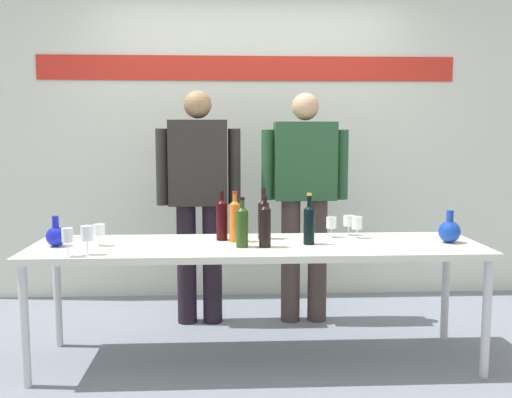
# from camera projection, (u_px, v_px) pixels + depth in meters

# --- Properties ---
(ground_plane) EXTENTS (10.00, 10.00, 0.00)m
(ground_plane) POSITION_uv_depth(u_px,v_px,m) (257.00, 360.00, 3.51)
(ground_plane) COLOR slate
(back_wall) EXTENTS (4.92, 0.11, 3.00)m
(back_wall) POSITION_uv_depth(u_px,v_px,m) (248.00, 120.00, 4.81)
(back_wall) COLOR silver
(back_wall) RESTS_ON ground
(display_table) EXTENTS (2.69, 0.71, 0.73)m
(display_table) POSITION_uv_depth(u_px,v_px,m) (257.00, 252.00, 3.43)
(display_table) COLOR silver
(display_table) RESTS_ON ground
(decanter_blue_left) EXTENTS (0.12, 0.12, 0.18)m
(decanter_blue_left) POSITION_uv_depth(u_px,v_px,m) (56.00, 236.00, 3.35)
(decanter_blue_left) COLOR #151CB3
(decanter_blue_left) RESTS_ON display_table
(decanter_blue_right) EXTENTS (0.13, 0.13, 0.20)m
(decanter_blue_right) POSITION_uv_depth(u_px,v_px,m) (449.00, 231.00, 3.46)
(decanter_blue_right) COLOR #14379C
(decanter_blue_right) RESTS_ON display_table
(presenter_left) EXTENTS (0.61, 0.22, 1.69)m
(presenter_left) POSITION_uv_depth(u_px,v_px,m) (199.00, 192.00, 4.11)
(presenter_left) COLOR black
(presenter_left) RESTS_ON ground
(presenter_right) EXTENTS (0.63, 0.22, 1.68)m
(presenter_right) POSITION_uv_depth(u_px,v_px,m) (305.00, 191.00, 4.15)
(presenter_right) COLOR #40342F
(presenter_right) RESTS_ON ground
(wine_bottle_0) EXTENTS (0.07, 0.07, 0.32)m
(wine_bottle_0) POSITION_uv_depth(u_px,v_px,m) (222.00, 218.00, 3.53)
(wine_bottle_0) COLOR black
(wine_bottle_0) RESTS_ON display_table
(wine_bottle_1) EXTENTS (0.07, 0.07, 0.29)m
(wine_bottle_1) POSITION_uv_depth(u_px,v_px,m) (242.00, 225.00, 3.32)
(wine_bottle_1) COLOR #223F14
(wine_bottle_1) RESTS_ON display_table
(wine_bottle_2) EXTENTS (0.07, 0.07, 0.32)m
(wine_bottle_2) POSITION_uv_depth(u_px,v_px,m) (264.00, 217.00, 3.58)
(wine_bottle_2) COLOR black
(wine_bottle_2) RESTS_ON display_table
(wine_bottle_3) EXTENTS (0.07, 0.07, 0.31)m
(wine_bottle_3) POSITION_uv_depth(u_px,v_px,m) (265.00, 225.00, 3.32)
(wine_bottle_3) COLOR black
(wine_bottle_3) RESTS_ON display_table
(wine_bottle_4) EXTENTS (0.07, 0.07, 0.31)m
(wine_bottle_4) POSITION_uv_depth(u_px,v_px,m) (235.00, 219.00, 3.49)
(wine_bottle_4) COLOR orange
(wine_bottle_4) RESTS_ON display_table
(wine_bottle_5) EXTENTS (0.07, 0.07, 0.31)m
(wine_bottle_5) POSITION_uv_depth(u_px,v_px,m) (309.00, 223.00, 3.40)
(wine_bottle_5) COLOR black
(wine_bottle_5) RESTS_ON display_table
(wine_glass_left_0) EXTENTS (0.07, 0.07, 0.16)m
(wine_glass_left_0) POSITION_uv_depth(u_px,v_px,m) (87.00, 234.00, 3.11)
(wine_glass_left_0) COLOR white
(wine_glass_left_0) RESTS_ON display_table
(wine_glass_left_1) EXTENTS (0.07, 0.07, 0.13)m
(wine_glass_left_1) POSITION_uv_depth(u_px,v_px,m) (99.00, 230.00, 3.36)
(wine_glass_left_1) COLOR white
(wine_glass_left_1) RESTS_ON display_table
(wine_glass_left_2) EXTENTS (0.06, 0.06, 0.16)m
(wine_glass_left_2) POSITION_uv_depth(u_px,v_px,m) (67.00, 236.00, 3.06)
(wine_glass_left_2) COLOR white
(wine_glass_left_2) RESTS_ON display_table
(wine_glass_right_0) EXTENTS (0.07, 0.07, 0.14)m
(wine_glass_right_0) POSITION_uv_depth(u_px,v_px,m) (357.00, 223.00, 3.60)
(wine_glass_right_0) COLOR white
(wine_glass_right_0) RESTS_ON display_table
(wine_glass_right_1) EXTENTS (0.07, 0.07, 0.13)m
(wine_glass_right_1) POSITION_uv_depth(u_px,v_px,m) (349.00, 221.00, 3.71)
(wine_glass_right_1) COLOR white
(wine_glass_right_1) RESTS_ON display_table
(wine_glass_right_2) EXTENTS (0.06, 0.06, 0.13)m
(wine_glass_right_2) POSITION_uv_depth(u_px,v_px,m) (331.00, 223.00, 3.63)
(wine_glass_right_2) COLOR white
(wine_glass_right_2) RESTS_ON display_table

